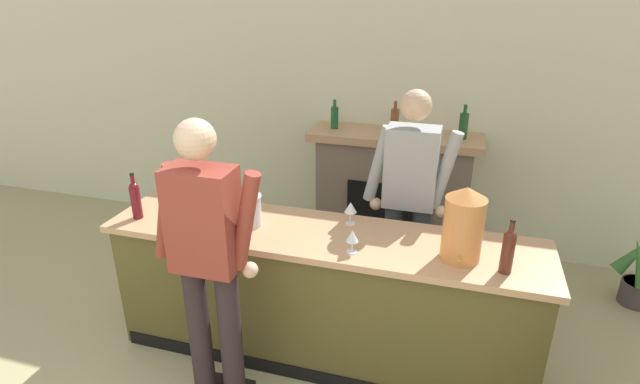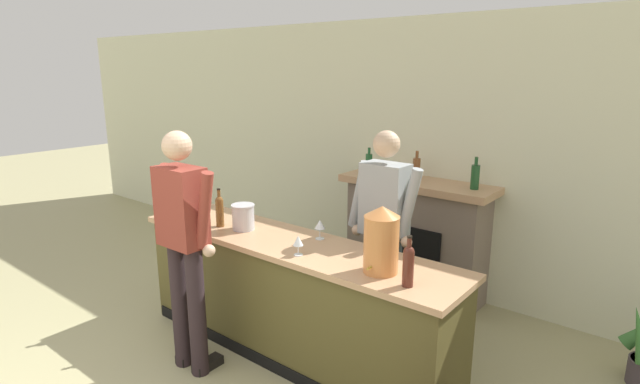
{
  "view_description": "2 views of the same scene",
  "coord_description": "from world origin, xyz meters",
  "px_view_note": "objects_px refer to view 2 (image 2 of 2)",
  "views": [
    {
      "loc": [
        0.89,
        -0.66,
        2.46
      ],
      "look_at": [
        -0.0,
        2.35,
        1.12
      ],
      "focal_mm": 28.0,
      "sensor_mm": 36.0,
      "label": 1
    },
    {
      "loc": [
        2.55,
        -0.63,
        2.26
      ],
      "look_at": [
        -0.03,
        2.57,
        1.23
      ],
      "focal_mm": 28.0,
      "sensor_mm": 36.0,
      "label": 2
    }
  ],
  "objects_px": {
    "ice_bucket_steel": "(243,217)",
    "wine_bottle_cabernet_heavy": "(408,264)",
    "wine_glass_near_bucket": "(320,225)",
    "fireplace_stone": "(415,237)",
    "wine_glass_back_row": "(298,241)",
    "person_customer": "(184,242)",
    "copper_dispenser": "(381,239)",
    "wine_bottle_burgundy_dark": "(220,210)",
    "wine_bottle_port_short": "(176,200)",
    "person_bartender": "(383,230)"
  },
  "relations": [
    {
      "from": "wine_bottle_port_short",
      "to": "person_customer",
      "type": "bearing_deg",
      "value": -32.07
    },
    {
      "from": "fireplace_stone",
      "to": "person_bartender",
      "type": "height_order",
      "value": "person_bartender"
    },
    {
      "from": "fireplace_stone",
      "to": "wine_bottle_burgundy_dark",
      "type": "bearing_deg",
      "value": -118.53
    },
    {
      "from": "person_customer",
      "to": "wine_glass_back_row",
      "type": "height_order",
      "value": "person_customer"
    },
    {
      "from": "fireplace_stone",
      "to": "copper_dispenser",
      "type": "distance_m",
      "value": 1.9
    },
    {
      "from": "wine_bottle_port_short",
      "to": "wine_glass_back_row",
      "type": "height_order",
      "value": "wine_bottle_port_short"
    },
    {
      "from": "person_customer",
      "to": "wine_bottle_port_short",
      "type": "distance_m",
      "value": 0.96
    },
    {
      "from": "wine_bottle_port_short",
      "to": "ice_bucket_steel",
      "type": "bearing_deg",
      "value": 8.28
    },
    {
      "from": "ice_bucket_steel",
      "to": "wine_bottle_cabernet_heavy",
      "type": "height_order",
      "value": "wine_bottle_cabernet_heavy"
    },
    {
      "from": "copper_dispenser",
      "to": "wine_bottle_burgundy_dark",
      "type": "xyz_separation_m",
      "value": [
        -1.57,
        -0.02,
        -0.08
      ]
    },
    {
      "from": "fireplace_stone",
      "to": "wine_bottle_cabernet_heavy",
      "type": "height_order",
      "value": "fireplace_stone"
    },
    {
      "from": "fireplace_stone",
      "to": "wine_bottle_burgundy_dark",
      "type": "distance_m",
      "value": 2.02
    },
    {
      "from": "person_customer",
      "to": "wine_glass_near_bucket",
      "type": "bearing_deg",
      "value": 53.91
    },
    {
      "from": "copper_dispenser",
      "to": "ice_bucket_steel",
      "type": "bearing_deg",
      "value": 178.14
    },
    {
      "from": "fireplace_stone",
      "to": "wine_bottle_cabernet_heavy",
      "type": "bearing_deg",
      "value": -63.55
    },
    {
      "from": "fireplace_stone",
      "to": "wine_bottle_cabernet_heavy",
      "type": "xyz_separation_m",
      "value": [
        0.88,
        -1.78,
        0.5
      ]
    },
    {
      "from": "person_bartender",
      "to": "wine_bottle_port_short",
      "type": "distance_m",
      "value": 1.89
    },
    {
      "from": "wine_glass_back_row",
      "to": "wine_glass_near_bucket",
      "type": "xyz_separation_m",
      "value": [
        -0.1,
        0.37,
        0.01
      ]
    },
    {
      "from": "copper_dispenser",
      "to": "wine_bottle_port_short",
      "type": "bearing_deg",
      "value": -178.19
    },
    {
      "from": "wine_bottle_port_short",
      "to": "wine_glass_back_row",
      "type": "relative_size",
      "value": 2.19
    },
    {
      "from": "person_bartender",
      "to": "copper_dispenser",
      "type": "bearing_deg",
      "value": -59.69
    },
    {
      "from": "wine_bottle_port_short",
      "to": "wine_glass_back_row",
      "type": "xyz_separation_m",
      "value": [
        1.5,
        -0.05,
        -0.04
      ]
    },
    {
      "from": "wine_bottle_burgundy_dark",
      "to": "wine_bottle_port_short",
      "type": "relative_size",
      "value": 1.02
    },
    {
      "from": "wine_bottle_cabernet_heavy",
      "to": "wine_glass_near_bucket",
      "type": "distance_m",
      "value": 1.02
    },
    {
      "from": "person_bartender",
      "to": "wine_glass_back_row",
      "type": "xyz_separation_m",
      "value": [
        -0.24,
        -0.76,
        0.06
      ]
    },
    {
      "from": "person_customer",
      "to": "wine_bottle_cabernet_heavy",
      "type": "distance_m",
      "value": 1.64
    },
    {
      "from": "wine_bottle_burgundy_dark",
      "to": "wine_glass_near_bucket",
      "type": "xyz_separation_m",
      "value": [
        0.86,
        0.28,
        -0.03
      ]
    },
    {
      "from": "fireplace_stone",
      "to": "person_customer",
      "type": "relative_size",
      "value": 0.84
    },
    {
      "from": "person_customer",
      "to": "person_bartender",
      "type": "distance_m",
      "value": 1.54
    },
    {
      "from": "wine_bottle_port_short",
      "to": "copper_dispenser",
      "type": "bearing_deg",
      "value": 1.81
    },
    {
      "from": "copper_dispenser",
      "to": "wine_bottle_port_short",
      "type": "height_order",
      "value": "copper_dispenser"
    },
    {
      "from": "person_customer",
      "to": "wine_bottle_cabernet_heavy",
      "type": "relative_size",
      "value": 5.68
    },
    {
      "from": "wine_bottle_port_short",
      "to": "fireplace_stone",
      "type": "bearing_deg",
      "value": 49.85
    },
    {
      "from": "person_bartender",
      "to": "copper_dispenser",
      "type": "height_order",
      "value": "person_bartender"
    },
    {
      "from": "wine_bottle_cabernet_heavy",
      "to": "wine_glass_near_bucket",
      "type": "height_order",
      "value": "wine_bottle_cabernet_heavy"
    },
    {
      "from": "wine_glass_near_bucket",
      "to": "wine_glass_back_row",
      "type": "bearing_deg",
      "value": -75.22
    },
    {
      "from": "ice_bucket_steel",
      "to": "wine_bottle_cabernet_heavy",
      "type": "distance_m",
      "value": 1.61
    },
    {
      "from": "ice_bucket_steel",
      "to": "wine_bottle_cabernet_heavy",
      "type": "bearing_deg",
      "value": -4.53
    },
    {
      "from": "wine_bottle_burgundy_dark",
      "to": "wine_glass_near_bucket",
      "type": "distance_m",
      "value": 0.9
    },
    {
      "from": "wine_glass_near_bucket",
      "to": "fireplace_stone",
      "type": "bearing_deg",
      "value": 86.96
    },
    {
      "from": "wine_bottle_burgundy_dark",
      "to": "person_customer",
      "type": "bearing_deg",
      "value": -65.1
    },
    {
      "from": "copper_dispenser",
      "to": "wine_bottle_port_short",
      "type": "distance_m",
      "value": 2.12
    },
    {
      "from": "wine_glass_near_bucket",
      "to": "wine_bottle_port_short",
      "type": "bearing_deg",
      "value": -167.2
    },
    {
      "from": "ice_bucket_steel",
      "to": "wine_bottle_burgundy_dark",
      "type": "xyz_separation_m",
      "value": [
        -0.21,
        -0.07,
        0.04
      ]
    },
    {
      "from": "wine_bottle_port_short",
      "to": "wine_bottle_cabernet_heavy",
      "type": "distance_m",
      "value": 2.37
    },
    {
      "from": "ice_bucket_steel",
      "to": "person_customer",
      "type": "bearing_deg",
      "value": -86.15
    },
    {
      "from": "fireplace_stone",
      "to": "wine_glass_back_row",
      "type": "height_order",
      "value": "fireplace_stone"
    },
    {
      "from": "person_bartender",
      "to": "wine_bottle_port_short",
      "type": "height_order",
      "value": "person_bartender"
    },
    {
      "from": "copper_dispenser",
      "to": "fireplace_stone",
      "type": "bearing_deg",
      "value": 110.6
    },
    {
      "from": "copper_dispenser",
      "to": "ice_bucket_steel",
      "type": "relative_size",
      "value": 2.11
    }
  ]
}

